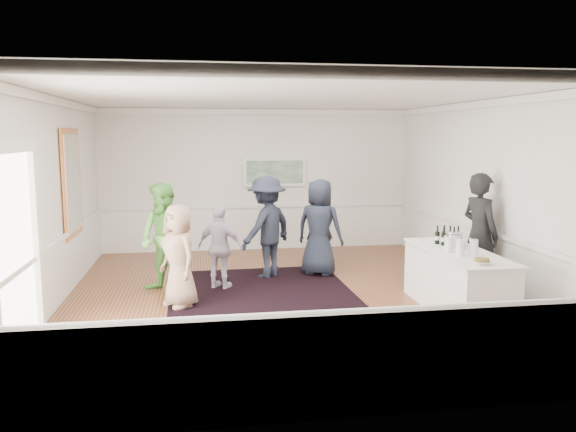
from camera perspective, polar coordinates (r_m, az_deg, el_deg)
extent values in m
plane|color=brown|center=(9.20, -0.53, -8.25)|extent=(8.00, 8.00, 0.00)
cube|color=white|center=(8.84, -0.56, 12.06)|extent=(7.00, 8.00, 0.02)
cube|color=white|center=(9.06, -23.02, 1.18)|extent=(0.02, 8.00, 3.20)
cube|color=white|center=(10.01, 19.71, 1.96)|extent=(0.02, 8.00, 3.20)
cube|color=white|center=(12.83, -3.17, 3.68)|extent=(7.00, 0.02, 3.20)
cube|color=white|center=(5.00, 6.21, -3.38)|extent=(7.00, 0.02, 3.20)
cube|color=#F69348|center=(10.29, -21.10, 3.17)|extent=(0.04, 1.25, 1.85)
cube|color=white|center=(10.28, -20.97, 3.17)|extent=(0.01, 1.05, 1.65)
cube|color=white|center=(8.06, -24.21, -2.55)|extent=(0.10, 0.14, 2.40)
cube|color=white|center=(7.16, -26.52, 6.37)|extent=(0.10, 1.78, 0.16)
cube|color=white|center=(7.30, -26.14, -3.72)|extent=(0.02, 1.50, 2.40)
cube|color=white|center=(12.82, -1.37, 4.50)|extent=(1.44, 0.05, 0.66)
cube|color=#266736|center=(12.79, -1.35, 4.49)|extent=(1.30, 0.01, 0.52)
cube|color=black|center=(9.16, -2.50, -8.26)|extent=(3.10, 4.02, 0.02)
cube|color=white|center=(8.75, 16.79, -6.41)|extent=(0.80, 2.20, 0.90)
cube|color=white|center=(8.65, 16.91, -3.49)|extent=(0.86, 2.26, 0.02)
imported|color=black|center=(9.66, 18.91, -1.77)|extent=(0.65, 0.83, 2.01)
imported|color=#9E7B63|center=(8.69, -11.02, -4.00)|extent=(0.83, 0.92, 1.58)
imported|color=#5AAD45|center=(9.44, -12.46, -2.27)|extent=(1.13, 1.11, 1.84)
imported|color=#BDAFC4|center=(9.61, -6.88, -3.17)|extent=(0.91, 0.72, 1.44)
imported|color=#1B202D|center=(10.30, -2.17, -1.14)|extent=(1.36, 1.33, 1.87)
imported|color=black|center=(11.38, 3.20, -0.85)|extent=(0.67, 0.51, 1.63)
imported|color=#1B202D|center=(10.48, 3.21, -1.15)|extent=(1.05, 0.96, 1.81)
cylinder|color=#67B03F|center=(8.32, 17.07, -3.03)|extent=(0.12, 0.12, 0.24)
cylinder|color=#C44539|center=(8.40, 18.35, -2.98)|extent=(0.12, 0.12, 0.24)
cylinder|color=#79A93C|center=(8.50, 15.99, -2.75)|extent=(0.12, 0.12, 0.24)
cylinder|color=silver|center=(8.83, 16.47, -2.41)|extent=(0.26, 0.26, 0.25)
imported|color=white|center=(7.86, 19.08, -4.44)|extent=(0.24, 0.24, 0.06)
cylinder|color=olive|center=(7.86, 19.09, -4.26)|extent=(0.19, 0.19, 0.04)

